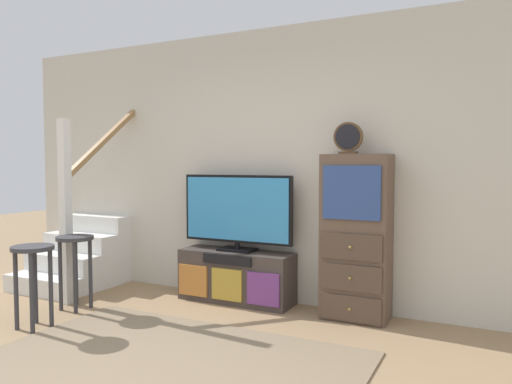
{
  "coord_description": "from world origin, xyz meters",
  "views": [
    {
      "loc": [
        1.98,
        -1.98,
        1.37
      ],
      "look_at": [
        0.11,
        1.82,
        1.12
      ],
      "focal_mm": 34.06,
      "sensor_mm": 36.0,
      "label": 1
    }
  ],
  "objects_px": {
    "bar_stool_far": "(75,255)",
    "desk_clock": "(348,138)",
    "media_console": "(236,276)",
    "bar_stool_near": "(33,267)",
    "side_cabinet": "(356,237)",
    "television": "(237,211)"
  },
  "relations": [
    {
      "from": "bar_stool_far",
      "to": "desk_clock",
      "type": "bearing_deg",
      "value": 20.44
    },
    {
      "from": "side_cabinet",
      "to": "desk_clock",
      "type": "distance_m",
      "value": 0.87
    },
    {
      "from": "side_cabinet",
      "to": "bar_stool_far",
      "type": "relative_size",
      "value": 2.1
    },
    {
      "from": "desk_clock",
      "to": "bar_stool_far",
      "type": "bearing_deg",
      "value": -159.56
    },
    {
      "from": "bar_stool_near",
      "to": "bar_stool_far",
      "type": "height_order",
      "value": "bar_stool_far"
    },
    {
      "from": "bar_stool_far",
      "to": "television",
      "type": "bearing_deg",
      "value": 36.26
    },
    {
      "from": "bar_stool_near",
      "to": "bar_stool_far",
      "type": "xyz_separation_m",
      "value": [
        -0.1,
        0.54,
        0.0
      ]
    },
    {
      "from": "media_console",
      "to": "bar_stool_near",
      "type": "relative_size",
      "value": 1.68
    },
    {
      "from": "media_console",
      "to": "television",
      "type": "height_order",
      "value": "television"
    },
    {
      "from": "side_cabinet",
      "to": "bar_stool_near",
      "type": "distance_m",
      "value": 2.75
    },
    {
      "from": "side_cabinet",
      "to": "bar_stool_far",
      "type": "height_order",
      "value": "side_cabinet"
    },
    {
      "from": "media_console",
      "to": "side_cabinet",
      "type": "xyz_separation_m",
      "value": [
        1.2,
        0.01,
        0.47
      ]
    },
    {
      "from": "bar_stool_near",
      "to": "bar_stool_far",
      "type": "bearing_deg",
      "value": 100.37
    },
    {
      "from": "side_cabinet",
      "to": "bar_stool_far",
      "type": "xyz_separation_m",
      "value": [
        -2.43,
        -0.89,
        -0.21
      ]
    },
    {
      "from": "media_console",
      "to": "bar_stool_far",
      "type": "height_order",
      "value": "bar_stool_far"
    },
    {
      "from": "media_console",
      "to": "bar_stool_far",
      "type": "relative_size",
      "value": 1.67
    },
    {
      "from": "desk_clock",
      "to": "side_cabinet",
      "type": "bearing_deg",
      "value": 11.15
    },
    {
      "from": "side_cabinet",
      "to": "bar_stool_near",
      "type": "relative_size",
      "value": 2.1
    },
    {
      "from": "desk_clock",
      "to": "bar_stool_near",
      "type": "bearing_deg",
      "value": -147.81
    },
    {
      "from": "side_cabinet",
      "to": "bar_stool_far",
      "type": "distance_m",
      "value": 2.6
    },
    {
      "from": "media_console",
      "to": "bar_stool_near",
      "type": "xyz_separation_m",
      "value": [
        -1.14,
        -1.43,
        0.26
      ]
    },
    {
      "from": "media_console",
      "to": "bar_stool_near",
      "type": "bearing_deg",
      "value": -128.58
    }
  ]
}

